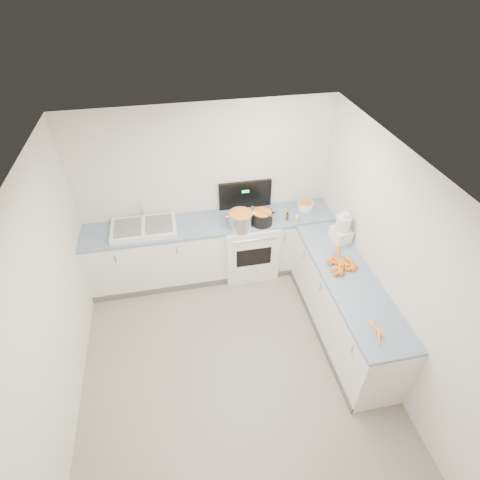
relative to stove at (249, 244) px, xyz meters
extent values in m
cube|color=white|center=(-0.55, 0.01, -0.02)|extent=(3.50, 0.60, 0.90)
cube|color=#7C94B0|center=(-0.55, 0.01, 0.45)|extent=(3.50, 0.62, 0.04)
cube|color=white|center=(0.90, -1.39, -0.02)|extent=(0.60, 2.20, 0.90)
cube|color=#7C94B0|center=(0.90, -1.39, 0.45)|extent=(0.62, 2.20, 0.04)
cube|color=white|center=(0.00, -0.01, -0.02)|extent=(0.76, 0.65, 0.90)
cube|color=black|center=(0.00, 0.29, 0.68)|extent=(0.76, 0.05, 0.42)
cube|color=white|center=(-1.45, 0.01, 0.50)|extent=(0.86, 0.52, 0.07)
cube|color=slate|center=(-1.65, 0.01, 0.54)|extent=(0.36, 0.42, 0.01)
cube|color=slate|center=(-1.25, 0.01, 0.54)|extent=(0.36, 0.42, 0.01)
cylinder|color=silver|center=(-1.45, 0.23, 0.66)|extent=(0.03, 0.03, 0.24)
cylinder|color=silver|center=(-0.16, -0.17, 0.57)|extent=(0.43, 0.43, 0.24)
cylinder|color=black|center=(0.14, -0.15, 0.55)|extent=(0.31, 0.31, 0.21)
cylinder|color=#AD7A47|center=(0.14, -0.15, 0.66)|extent=(0.24, 0.31, 0.02)
cylinder|color=white|center=(0.85, 0.07, 0.52)|extent=(0.30, 0.30, 0.11)
cylinder|color=#593319|center=(0.51, -0.14, 0.52)|extent=(0.04, 0.04, 0.11)
cylinder|color=#E5B266|center=(0.61, -0.23, 0.52)|extent=(0.06, 0.06, 0.10)
cube|color=white|center=(1.05, -0.71, 0.56)|extent=(0.25, 0.28, 0.18)
cylinder|color=silver|center=(1.05, -0.71, 0.74)|extent=(0.19, 0.19, 0.19)
cylinder|color=white|center=(1.05, -0.71, 0.86)|extent=(0.11, 0.11, 0.05)
cone|color=orange|center=(0.96, -1.26, 0.49)|extent=(0.18, 0.10, 0.05)
cone|color=orange|center=(0.81, -1.23, 0.49)|extent=(0.19, 0.12, 0.05)
cone|color=orange|center=(0.87, -1.21, 0.49)|extent=(0.17, 0.19, 0.05)
cone|color=orange|center=(0.87, -1.15, 0.49)|extent=(0.20, 0.11, 0.05)
cone|color=orange|center=(0.96, -1.27, 0.49)|extent=(0.05, 0.16, 0.04)
cone|color=orange|center=(0.80, -1.09, 0.49)|extent=(0.18, 0.17, 0.05)
cone|color=orange|center=(1.01, -1.12, 0.49)|extent=(0.12, 0.18, 0.04)
cone|color=orange|center=(0.84, -1.24, 0.49)|extent=(0.07, 0.20, 0.05)
cone|color=orange|center=(0.80, -1.27, 0.49)|extent=(0.20, 0.17, 0.04)
cone|color=orange|center=(0.84, -1.05, 0.49)|extent=(0.06, 0.19, 0.05)
cone|color=orange|center=(0.79, -1.23, 0.49)|extent=(0.21, 0.10, 0.05)
cone|color=orange|center=(0.93, -1.21, 0.49)|extent=(0.12, 0.16, 0.04)
cone|color=orange|center=(1.00, -1.17, 0.49)|extent=(0.11, 0.21, 0.05)
cone|color=orange|center=(0.80, -1.27, 0.49)|extent=(0.16, 0.20, 0.05)
cone|color=orange|center=(0.86, -1.14, 0.52)|extent=(0.17, 0.19, 0.04)
cone|color=orange|center=(0.99, -1.21, 0.51)|extent=(0.09, 0.22, 0.05)
cone|color=orange|center=(0.83, -1.15, 0.50)|extent=(0.07, 0.22, 0.04)
cone|color=orange|center=(0.81, -1.28, 0.53)|extent=(0.11, 0.18, 0.05)
cone|color=orange|center=(0.89, -1.15, 0.51)|extent=(0.10, 0.21, 0.05)
cone|color=orange|center=(0.84, -1.14, 0.52)|extent=(0.10, 0.19, 0.05)
cone|color=orange|center=(0.90, -0.99, 0.51)|extent=(0.12, 0.21, 0.05)
cone|color=orange|center=(0.81, -1.12, 0.50)|extent=(0.19, 0.12, 0.04)
cone|color=orange|center=(0.80, -1.07, 0.52)|extent=(0.16, 0.14, 0.05)
cone|color=orange|center=(0.83, -1.28, 0.51)|extent=(0.14, 0.18, 0.05)
cone|color=orange|center=(0.81, -2.24, 0.49)|extent=(0.10, 0.17, 0.04)
cone|color=orange|center=(0.84, -2.18, 0.49)|extent=(0.09, 0.17, 0.04)
cone|color=orange|center=(0.81, -2.12, 0.49)|extent=(0.08, 0.19, 0.04)
cube|color=tan|center=(-1.59, -0.09, 0.54)|extent=(0.04, 0.03, 0.00)
cube|color=tan|center=(-1.73, 0.07, 0.55)|extent=(0.03, 0.03, 0.00)
cube|color=tan|center=(-1.64, 0.10, 0.54)|extent=(0.04, 0.03, 0.00)
cube|color=tan|center=(-1.64, 0.07, 0.54)|extent=(0.05, 0.03, 0.00)
cube|color=tan|center=(-1.58, 0.02, 0.54)|extent=(0.04, 0.03, 0.00)
cube|color=tan|center=(-1.55, -0.05, 0.54)|extent=(0.01, 0.05, 0.00)
cube|color=tan|center=(-1.67, -0.09, 0.54)|extent=(0.05, 0.02, 0.00)
cube|color=tan|center=(-1.74, 0.05, 0.54)|extent=(0.04, 0.02, 0.00)
cube|color=tan|center=(-1.68, 0.02, 0.54)|extent=(0.01, 0.04, 0.00)
camera|label=1|loc=(-0.97, -4.17, 3.53)|focal=28.00mm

